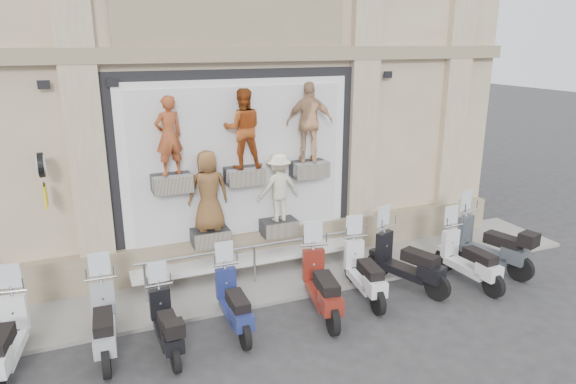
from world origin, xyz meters
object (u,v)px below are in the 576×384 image
(scooter_g, at_px, (365,262))
(scooter_i, at_px, (470,249))
(scooter_b, at_px, (4,327))
(guard_rail, at_px, (255,265))
(scooter_h, at_px, (408,251))
(scooter_e, at_px, (234,292))
(scooter_c, at_px, (103,311))
(scooter_j, at_px, (491,234))
(scooter_f, at_px, (322,274))
(scooter_d, at_px, (166,314))
(clock_sign_bracket, at_px, (42,173))

(scooter_g, height_order, scooter_i, scooter_i)
(scooter_b, height_order, scooter_g, scooter_b)
(guard_rail, xyz_separation_m, scooter_h, (2.98, -1.37, 0.38))
(scooter_i, bearing_deg, scooter_b, 174.28)
(guard_rail, distance_m, scooter_e, 1.83)
(scooter_e, bearing_deg, scooter_c, 177.91)
(scooter_h, bearing_deg, scooter_g, 161.97)
(scooter_h, height_order, scooter_j, scooter_j)
(scooter_b, xyz_separation_m, scooter_i, (8.97, -0.34, 0.00))
(scooter_c, distance_m, scooter_i, 7.51)
(scooter_c, bearing_deg, scooter_f, -0.27)
(scooter_c, bearing_deg, scooter_d, -16.78)
(scooter_c, distance_m, scooter_h, 6.14)
(scooter_c, bearing_deg, clock_sign_bracket, 114.71)
(scooter_f, bearing_deg, scooter_j, 14.51)
(scooter_f, height_order, scooter_h, scooter_h)
(scooter_e, bearing_deg, scooter_j, 3.44)
(guard_rail, bearing_deg, scooter_d, -141.02)
(scooter_d, bearing_deg, scooter_i, -0.87)
(scooter_e, relative_size, scooter_h, 0.89)
(scooter_g, height_order, scooter_j, scooter_j)
(scooter_b, height_order, scooter_e, scooter_b)
(scooter_b, xyz_separation_m, scooter_c, (1.47, -0.04, -0.01))
(guard_rail, distance_m, scooter_h, 3.30)
(scooter_d, xyz_separation_m, scooter_h, (5.17, 0.40, 0.14))
(scooter_f, bearing_deg, scooter_b, -172.80)
(scooter_b, bearing_deg, scooter_h, 8.72)
(clock_sign_bracket, distance_m, scooter_b, 2.82)
(scooter_g, distance_m, scooter_i, 2.46)
(scooter_b, bearing_deg, scooter_c, 7.15)
(clock_sign_bracket, xyz_separation_m, scooter_f, (4.70, -2.13, -1.96))
(scooter_i, bearing_deg, scooter_d, 176.95)
(scooter_c, relative_size, scooter_e, 1.05)
(scooter_e, bearing_deg, scooter_i, -0.40)
(clock_sign_bracket, bearing_deg, scooter_d, -52.59)
(scooter_g, distance_m, scooter_j, 3.37)
(scooter_c, bearing_deg, scooter_h, 3.77)
(scooter_b, bearing_deg, scooter_i, 6.49)
(scooter_c, height_order, scooter_f, scooter_f)
(scooter_c, relative_size, scooter_f, 0.94)
(scooter_i, xyz_separation_m, scooter_j, (0.93, 0.39, 0.07))
(scooter_d, relative_size, scooter_f, 0.84)
(guard_rail, height_order, scooter_j, scooter_j)
(scooter_c, relative_size, scooter_g, 0.99)
(scooter_d, xyz_separation_m, scooter_g, (4.09, 0.37, 0.09))
(scooter_e, xyz_separation_m, scooter_g, (2.83, 0.15, 0.04))
(scooter_g, bearing_deg, scooter_j, 9.34)
(scooter_e, bearing_deg, scooter_h, 4.09)
(scooter_b, bearing_deg, scooter_f, 5.62)
(clock_sign_bracket, bearing_deg, guard_rail, -6.84)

